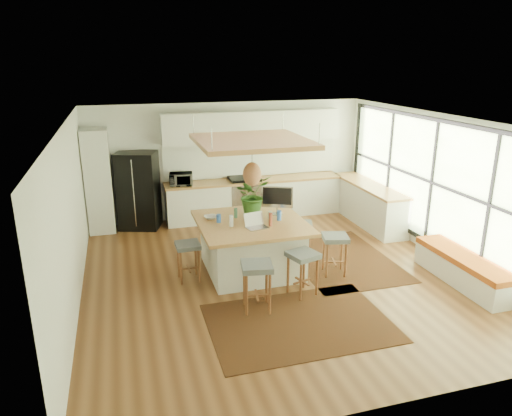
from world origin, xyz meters
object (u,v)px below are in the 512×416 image
object	(u,v)px
island_plant	(253,199)
laptop	(257,221)
stool_near_left	(257,288)
stool_right_back	(301,237)
island	(251,246)
stool_right_front	(334,255)
fridge	(138,188)
monitor	(277,201)
stool_left_side	(188,261)
stool_near_right	(302,274)
microwave	(181,178)

from	to	relation	value
island_plant	laptop	bearing A→B (deg)	-100.78
stool_near_left	laptop	xyz separation A→B (m)	(0.30, 1.02, 0.70)
stool_right_back	island_plant	bearing A→B (deg)	177.54
stool_near_left	island	bearing A→B (deg)	77.53
stool_near_left	stool_right_front	xyz separation A→B (m)	(1.66, 0.82, 0.00)
stool_near_left	stool_right_front	bearing A→B (deg)	26.25
fridge	monitor	size ratio (longest dim) A/B	2.96
stool_near_left	laptop	size ratio (longest dim) A/B	2.04
stool_near_left	monitor	size ratio (longest dim) A/B	1.32
laptop	fridge	bearing A→B (deg)	107.10
island	island_plant	bearing A→B (deg)	71.43
fridge	island_plant	distance (m)	3.13
monitor	island_plant	world-z (taller)	island_plant
stool_near_left	stool_left_side	world-z (taller)	stool_near_left
laptop	island_plant	bearing A→B (deg)	67.57
fridge	stool_near_right	distance (m)	4.67
island	laptop	size ratio (longest dim) A/B	4.95
stool_near_left	island_plant	bearing A→B (deg)	75.99
island	stool_near_right	bearing A→B (deg)	-64.22
island	stool_near_right	world-z (taller)	island
stool_near_left	stool_left_side	xyz separation A→B (m)	(-0.83, 1.31, 0.00)
island	stool_right_front	bearing A→B (deg)	-22.48
monitor	stool_right_front	bearing A→B (deg)	-20.24
stool_right_back	stool_left_side	distance (m)	2.31
fridge	stool_near_left	distance (m)	4.56
fridge	stool_left_side	world-z (taller)	fridge
stool_right_back	island_plant	world-z (taller)	island_plant
stool_right_front	stool_left_side	xyz separation A→B (m)	(-2.50, 0.49, 0.00)
stool_near_left	stool_left_side	size ratio (longest dim) A/B	1.13
island	microwave	world-z (taller)	microwave
stool_right_back	laptop	distance (m)	1.53
stool_left_side	stool_right_front	bearing A→B (deg)	-11.02
microwave	stool_left_side	bearing A→B (deg)	-88.28
fridge	island_plant	bearing A→B (deg)	-33.33
laptop	stool_left_side	bearing A→B (deg)	154.34
stool_right_front	island_plant	bearing A→B (deg)	139.90
stool_right_front	stool_right_back	size ratio (longest dim) A/B	1.10
microwave	stool_right_front	bearing A→B (deg)	-49.45
island	laptop	xyz separation A→B (m)	(-0.00, -0.36, 0.58)
monitor	microwave	world-z (taller)	monitor
island	laptop	bearing A→B (deg)	-90.38
laptop	microwave	xyz separation A→B (m)	(-0.84, 3.19, 0.05)
stool_near_right	island_plant	distance (m)	1.82
island	monitor	xyz separation A→B (m)	(0.56, 0.24, 0.72)
microwave	island_plant	xyz separation A→B (m)	(0.99, -2.38, 0.10)
island	stool_near_right	distance (m)	1.24
stool_left_side	microwave	size ratio (longest dim) A/B	1.32
stool_right_front	laptop	world-z (taller)	laptop
monitor	microwave	distance (m)	2.95
fridge	stool_near_left	size ratio (longest dim) A/B	2.25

